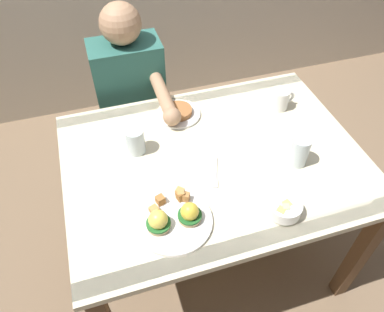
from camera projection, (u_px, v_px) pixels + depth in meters
ground_plane at (209, 250)px, 2.04m from camera, size 6.00×6.00×0.00m
dining_table at (213, 175)px, 1.58m from camera, size 1.20×0.90×0.74m
eggs_benedict_plate at (174, 218)px, 1.27m from camera, size 0.27×0.27×0.09m
fruit_bowl at (284, 208)px, 1.30m from camera, size 0.12×0.12×0.06m
coffee_mug at (281, 99)px, 1.69m from camera, size 0.11×0.08×0.09m
fork at (215, 174)px, 1.44m from camera, size 0.07×0.15×0.00m
water_glass_near at (299, 153)px, 1.45m from camera, size 0.07×0.07×0.13m
water_glass_far at (135, 142)px, 1.49m from camera, size 0.08×0.08×0.11m
side_plate at (178, 113)px, 1.68m from camera, size 0.20×0.20×0.04m
diner_person at (133, 98)px, 1.92m from camera, size 0.34×0.54×1.14m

